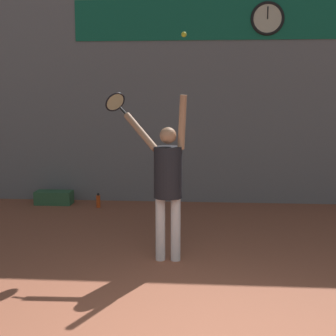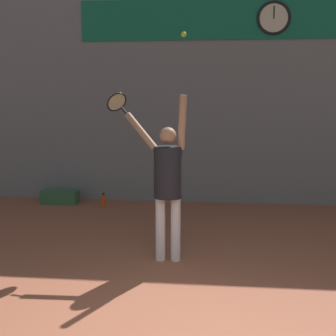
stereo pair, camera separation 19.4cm
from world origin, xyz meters
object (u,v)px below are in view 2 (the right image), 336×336
at_px(tennis_ball, 184,34).
at_px(tennis_player, 167,178).
at_px(water_bottle, 104,201).
at_px(scoreboard_clock, 274,18).
at_px(tennis_racket, 117,103).
at_px(equipment_bag, 60,197).

bearing_deg(tennis_ball, tennis_player, 169.93).
bearing_deg(tennis_ball, water_bottle, 121.62).
distance_m(tennis_player, tennis_ball, 1.84).
bearing_deg(scoreboard_clock, tennis_player, -115.75).
xyz_separation_m(tennis_player, tennis_racket, (-0.77, 0.53, 0.97)).
bearing_deg(equipment_bag, tennis_racket, -55.21).
height_order(scoreboard_clock, water_bottle, scoreboard_clock).
bearing_deg(tennis_player, water_bottle, 118.89).
height_order(tennis_player, water_bottle, tennis_player).
height_order(water_bottle, equipment_bag, water_bottle).
distance_m(scoreboard_clock, equipment_bag, 5.55).
bearing_deg(tennis_player, tennis_racket, 145.42).
bearing_deg(scoreboard_clock, water_bottle, -169.70).
bearing_deg(scoreboard_clock, tennis_racket, -129.68).
height_order(tennis_ball, equipment_bag, tennis_ball).
bearing_deg(water_bottle, equipment_bag, 167.25).
distance_m(tennis_player, equipment_bag, 4.16).
height_order(tennis_racket, water_bottle, tennis_racket).
height_order(scoreboard_clock, tennis_player, scoreboard_clock).
bearing_deg(tennis_ball, equipment_bag, 131.35).
xyz_separation_m(tennis_player, tennis_ball, (0.21, -0.04, 1.82)).
xyz_separation_m(tennis_racket, equipment_bag, (-1.79, 2.58, -1.96)).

